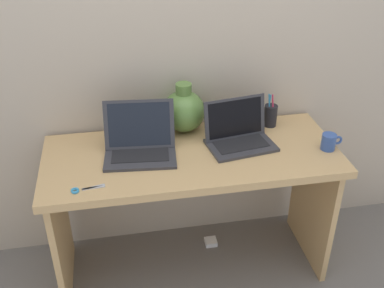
{
  "coord_description": "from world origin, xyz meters",
  "views": [
    {
      "loc": [
        -0.34,
        -1.88,
        1.96
      ],
      "look_at": [
        0.0,
        0.0,
        0.81
      ],
      "focal_mm": 43.11,
      "sensor_mm": 36.0,
      "label": 1
    }
  ],
  "objects": [
    {
      "name": "ground_plane",
      "position": [
        0.0,
        0.0,
        0.0
      ],
      "size": [
        6.0,
        6.0,
        0.0
      ],
      "primitive_type": "plane",
      "color": "slate"
    },
    {
      "name": "back_wall",
      "position": [
        0.0,
        0.34,
        1.2
      ],
      "size": [
        4.4,
        0.04,
        2.4
      ],
      "primitive_type": "cube",
      "color": "#BCAD99",
      "rests_on": "ground"
    },
    {
      "name": "desk",
      "position": [
        0.0,
        0.0,
        0.59
      ],
      "size": [
        1.45,
        0.6,
        0.76
      ],
      "color": "tan",
      "rests_on": "ground"
    },
    {
      "name": "laptop_left",
      "position": [
        -0.25,
        0.05,
        0.82
      ],
      "size": [
        0.36,
        0.29,
        0.24
      ],
      "color": "#333338",
      "rests_on": "desk"
    },
    {
      "name": "laptop_right",
      "position": [
        0.24,
        0.05,
        0.82
      ],
      "size": [
        0.35,
        0.27,
        0.22
      ],
      "color": "#333338",
      "rests_on": "desk"
    },
    {
      "name": "green_vase",
      "position": [
        0.0,
        0.24,
        0.87
      ],
      "size": [
        0.22,
        0.22,
        0.26
      ],
      "color": "#5B843D",
      "rests_on": "desk"
    },
    {
      "name": "coffee_mug",
      "position": [
        0.67,
        -0.09,
        0.8
      ],
      "size": [
        0.11,
        0.07,
        0.08
      ],
      "color": "#335199",
      "rests_on": "desk"
    },
    {
      "name": "pen_cup",
      "position": [
        0.46,
        0.2,
        0.82
      ],
      "size": [
        0.07,
        0.07,
        0.19
      ],
      "color": "black",
      "rests_on": "desk"
    },
    {
      "name": "scissors",
      "position": [
        -0.52,
        -0.21,
        0.76
      ],
      "size": [
        0.15,
        0.05,
        0.01
      ],
      "color": "#B7B7BC",
      "rests_on": "desk"
    },
    {
      "name": "power_brick",
      "position": [
        0.14,
        0.15,
        0.01
      ],
      "size": [
        0.07,
        0.07,
        0.03
      ],
      "primitive_type": "cube",
      "color": "white",
      "rests_on": "ground"
    }
  ]
}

